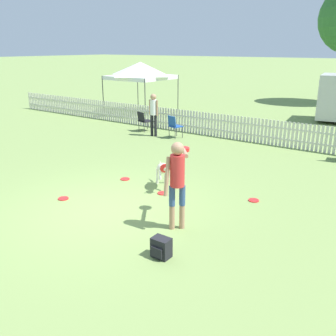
{
  "coord_description": "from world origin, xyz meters",
  "views": [
    {
      "loc": [
        5.54,
        -5.37,
        3.44
      ],
      "look_at": [
        0.89,
        1.12,
        0.84
      ],
      "focal_mm": 40.0,
      "sensor_mm": 36.0,
      "label": 1
    }
  ],
  "objects_px": {
    "folding_chair_center": "(174,125)",
    "canopy_tent_main": "(141,71)",
    "handler_person": "(177,174)",
    "folding_chair_blue_left": "(144,120)",
    "frisbee_far_scatter": "(254,200)",
    "backpack_on_grass": "(161,248)",
    "frisbee_midfield": "(125,179)",
    "frisbee_near_handler": "(63,198)",
    "leaping_dog": "(163,169)",
    "frisbee_near_dog": "(162,193)",
    "spectator_standing": "(154,111)"
  },
  "relations": [
    {
      "from": "frisbee_near_dog",
      "to": "folding_chair_blue_left",
      "type": "distance_m",
      "value": 7.2
    },
    {
      "from": "backpack_on_grass",
      "to": "folding_chair_blue_left",
      "type": "relative_size",
      "value": 0.43
    },
    {
      "from": "leaping_dog",
      "to": "spectator_standing",
      "type": "distance_m",
      "value": 5.86
    },
    {
      "from": "leaping_dog",
      "to": "frisbee_midfield",
      "type": "distance_m",
      "value": 1.31
    },
    {
      "from": "leaping_dog",
      "to": "frisbee_near_dog",
      "type": "xyz_separation_m",
      "value": [
        0.23,
        -0.33,
        -0.5
      ]
    },
    {
      "from": "leaping_dog",
      "to": "spectator_standing",
      "type": "xyz_separation_m",
      "value": [
        -3.75,
        4.48,
        0.51
      ]
    },
    {
      "from": "folding_chair_center",
      "to": "backpack_on_grass",
      "type": "bearing_deg",
      "value": 139.59
    },
    {
      "from": "handler_person",
      "to": "leaping_dog",
      "type": "height_order",
      "value": "handler_person"
    },
    {
      "from": "folding_chair_center",
      "to": "canopy_tent_main",
      "type": "relative_size",
      "value": 0.31
    },
    {
      "from": "folding_chair_center",
      "to": "handler_person",
      "type": "bearing_deg",
      "value": 141.5
    },
    {
      "from": "leaping_dog",
      "to": "frisbee_near_dog",
      "type": "height_order",
      "value": "leaping_dog"
    },
    {
      "from": "handler_person",
      "to": "backpack_on_grass",
      "type": "xyz_separation_m",
      "value": [
        0.4,
        -1.08,
        -0.94
      ]
    },
    {
      "from": "frisbee_far_scatter",
      "to": "folding_chair_blue_left",
      "type": "relative_size",
      "value": 0.29
    },
    {
      "from": "frisbee_far_scatter",
      "to": "backpack_on_grass",
      "type": "distance_m",
      "value": 3.25
    },
    {
      "from": "canopy_tent_main",
      "to": "handler_person",
      "type": "bearing_deg",
      "value": -47.57
    },
    {
      "from": "leaping_dog",
      "to": "frisbee_midfield",
      "type": "bearing_deg",
      "value": -39.25
    },
    {
      "from": "frisbee_midfield",
      "to": "folding_chair_center",
      "type": "bearing_deg",
      "value": 109.38
    },
    {
      "from": "spectator_standing",
      "to": "frisbee_near_handler",
      "type": "bearing_deg",
      "value": 106.83
    },
    {
      "from": "frisbee_midfield",
      "to": "folding_chair_center",
      "type": "xyz_separation_m",
      "value": [
        -1.67,
        4.75,
        0.52
      ]
    },
    {
      "from": "handler_person",
      "to": "frisbee_near_handler",
      "type": "relative_size",
      "value": 7.18
    },
    {
      "from": "handler_person",
      "to": "frisbee_far_scatter",
      "type": "distance_m",
      "value": 2.52
    },
    {
      "from": "frisbee_near_handler",
      "to": "backpack_on_grass",
      "type": "height_order",
      "value": "backpack_on_grass"
    },
    {
      "from": "handler_person",
      "to": "leaping_dog",
      "type": "xyz_separation_m",
      "value": [
        -1.53,
        1.6,
        -0.6
      ]
    },
    {
      "from": "frisbee_near_dog",
      "to": "frisbee_far_scatter",
      "type": "xyz_separation_m",
      "value": [
        2.0,
        0.88,
        0.0
      ]
    },
    {
      "from": "frisbee_midfield",
      "to": "folding_chair_blue_left",
      "type": "distance_m",
      "value": 6.11
    },
    {
      "from": "frisbee_near_handler",
      "to": "backpack_on_grass",
      "type": "bearing_deg",
      "value": -11.7
    },
    {
      "from": "frisbee_near_handler",
      "to": "frisbee_midfield",
      "type": "height_order",
      "value": "same"
    },
    {
      "from": "leaping_dog",
      "to": "canopy_tent_main",
      "type": "relative_size",
      "value": 0.33
    },
    {
      "from": "folding_chair_center",
      "to": "canopy_tent_main",
      "type": "xyz_separation_m",
      "value": [
        -4.78,
        3.8,
        1.7
      ]
    },
    {
      "from": "frisbee_near_dog",
      "to": "frisbee_midfield",
      "type": "xyz_separation_m",
      "value": [
        -1.44,
        0.24,
        0.0
      ]
    },
    {
      "from": "frisbee_near_handler",
      "to": "frisbee_near_dog",
      "type": "relative_size",
      "value": 1.0
    },
    {
      "from": "frisbee_near_dog",
      "to": "spectator_standing",
      "type": "xyz_separation_m",
      "value": [
        -3.98,
        4.81,
        1.01
      ]
    },
    {
      "from": "frisbee_far_scatter",
      "to": "folding_chair_center",
      "type": "height_order",
      "value": "folding_chair_center"
    },
    {
      "from": "frisbee_midfield",
      "to": "frisbee_near_dog",
      "type": "bearing_deg",
      "value": -9.43
    },
    {
      "from": "folding_chair_center",
      "to": "canopy_tent_main",
      "type": "bearing_deg",
      "value": -22.09
    },
    {
      "from": "frisbee_near_dog",
      "to": "frisbee_far_scatter",
      "type": "distance_m",
      "value": 2.19
    },
    {
      "from": "frisbee_far_scatter",
      "to": "frisbee_near_handler",
      "type": "bearing_deg",
      "value": -145.83
    },
    {
      "from": "frisbee_near_handler",
      "to": "spectator_standing",
      "type": "relative_size",
      "value": 0.15
    },
    {
      "from": "handler_person",
      "to": "folding_chair_blue_left",
      "type": "xyz_separation_m",
      "value": [
        -6.16,
        6.55,
        -0.62
      ]
    },
    {
      "from": "frisbee_far_scatter",
      "to": "folding_chair_blue_left",
      "type": "distance_m",
      "value": 8.17
    },
    {
      "from": "frisbee_midfield",
      "to": "canopy_tent_main",
      "type": "relative_size",
      "value": 0.08
    },
    {
      "from": "frisbee_far_scatter",
      "to": "folding_chair_center",
      "type": "xyz_separation_m",
      "value": [
        -5.12,
        4.11,
        0.52
      ]
    },
    {
      "from": "handler_person",
      "to": "folding_chair_blue_left",
      "type": "height_order",
      "value": "handler_person"
    },
    {
      "from": "frisbee_midfield",
      "to": "backpack_on_grass",
      "type": "distance_m",
      "value": 4.07
    },
    {
      "from": "frisbee_far_scatter",
      "to": "backpack_on_grass",
      "type": "height_order",
      "value": "backpack_on_grass"
    },
    {
      "from": "folding_chair_blue_left",
      "to": "canopy_tent_main",
      "type": "relative_size",
      "value": 0.29
    },
    {
      "from": "spectator_standing",
      "to": "folding_chair_blue_left",
      "type": "bearing_deg",
      "value": -30.4
    },
    {
      "from": "spectator_standing",
      "to": "leaping_dog",
      "type": "bearing_deg",
      "value": 127.4
    },
    {
      "from": "frisbee_near_handler",
      "to": "folding_chair_center",
      "type": "xyz_separation_m",
      "value": [
        -1.4,
        6.63,
        0.52
      ]
    },
    {
      "from": "frisbee_near_handler",
      "to": "folding_chair_blue_left",
      "type": "distance_m",
      "value": 7.62
    }
  ]
}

